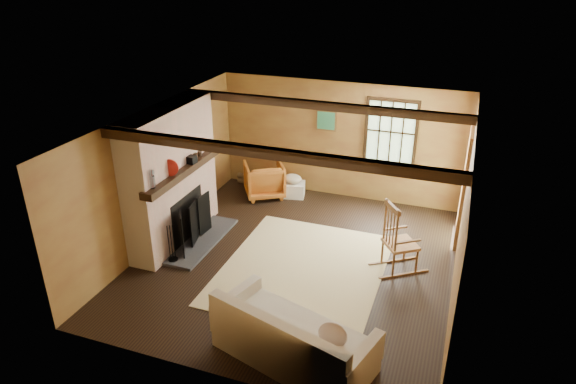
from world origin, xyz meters
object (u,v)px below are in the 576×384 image
at_px(rocking_chair, 398,242).
at_px(fireplace, 173,181).
at_px(laundry_basket, 293,189).
at_px(armchair, 264,180).
at_px(sofa, 292,342).

bearing_deg(rocking_chair, fireplace, 59.36).
relative_size(fireplace, laundry_basket, 4.80).
distance_m(rocking_chair, armchair, 3.58).
relative_size(rocking_chair, laundry_basket, 2.37).
distance_m(sofa, laundry_basket, 4.83).
xyz_separation_m(fireplace, laundry_basket, (1.35, 2.35, -0.95)).
bearing_deg(laundry_basket, sofa, -70.74).
xyz_separation_m(laundry_basket, armchair, (-0.56, -0.18, 0.21)).
height_order(fireplace, armchair, fireplace).
relative_size(sofa, laundry_basket, 4.37).
bearing_deg(rocking_chair, sofa, 125.18).
height_order(fireplace, rocking_chair, fireplace).
bearing_deg(sofa, armchair, 132.84).
relative_size(fireplace, rocking_chair, 2.02).
bearing_deg(laundry_basket, fireplace, -119.83).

